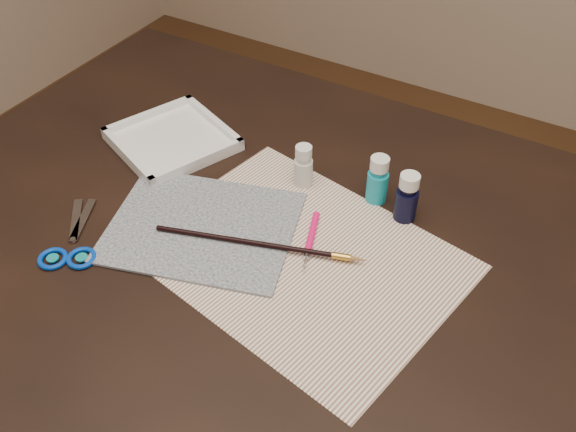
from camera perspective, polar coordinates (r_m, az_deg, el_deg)
The scene contains 10 objects.
table at distance 1.28m, azimuth 0.00°, elevation -14.18°, with size 1.30×0.90×0.75m, color black.
paper at distance 0.96m, azimuth 1.13°, elevation -3.68°, with size 0.45×0.34×0.00m, color white.
canvas at distance 1.01m, azimuth -7.64°, elevation -0.95°, with size 0.29×0.23×0.00m, color black.
paint_bottle_white at distance 1.07m, azimuth 1.38°, elevation 4.48°, with size 0.03×0.03×0.08m, color silver.
paint_bottle_cyan at distance 1.04m, azimuth 7.99°, elevation 3.24°, with size 0.03×0.03×0.08m, color #1398B1.
paint_bottle_navy at distance 1.01m, azimuth 10.54°, elevation 1.65°, with size 0.04×0.04×0.09m, color black.
paintbrush at distance 0.97m, azimuth -2.50°, elevation -2.48°, with size 0.33×0.01×0.01m, color black, non-canonical shape.
craft_knife at distance 0.98m, azimuth 1.96°, elevation -2.32°, with size 0.13×0.01×0.01m, color #FF0E6F, non-canonical shape.
scissors at distance 1.05m, azimuth -18.75°, elevation -1.44°, with size 0.18×0.09×0.01m, color silver, non-canonical shape.
palette_tray at distance 1.19m, azimuth -10.26°, elevation 6.76°, with size 0.19×0.19×0.02m, color white.
Camera 1 is at (0.35, -0.61, 1.44)m, focal length 40.00 mm.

